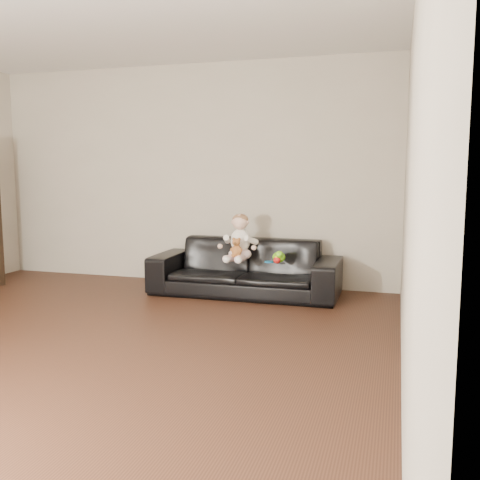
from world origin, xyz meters
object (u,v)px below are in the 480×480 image
(toy_rattle, at_px, (277,260))
(toy_green, at_px, (279,257))
(baby, at_px, (240,240))
(toy_blue_disc, at_px, (269,262))
(teddy_bear, at_px, (236,248))
(sofa, at_px, (245,267))

(toy_rattle, bearing_deg, toy_green, 86.40)
(baby, bearing_deg, toy_blue_disc, 2.15)
(toy_rattle, relative_size, toy_blue_disc, 0.82)
(toy_rattle, bearing_deg, toy_blue_disc, 155.17)
(teddy_bear, bearing_deg, baby, 103.62)
(toy_green, bearing_deg, sofa, 163.47)
(toy_rattle, xyz_separation_m, toy_blue_disc, (-0.10, 0.04, -0.03))
(sofa, distance_m, toy_rattle, 0.46)
(baby, relative_size, teddy_bear, 2.52)
(baby, distance_m, teddy_bear, 0.16)
(toy_green, relative_size, toy_rattle, 2.16)
(baby, distance_m, toy_blue_disc, 0.40)
(toy_green, height_order, toy_blue_disc, toy_green)
(toy_green, bearing_deg, baby, 179.06)
(toy_green, bearing_deg, teddy_bear, -161.09)
(toy_rattle, bearing_deg, sofa, 154.32)
(teddy_bear, distance_m, toy_green, 0.46)
(teddy_bear, distance_m, toy_blue_disc, 0.38)
(baby, bearing_deg, sofa, 82.88)
(toy_green, relative_size, toy_blue_disc, 1.78)
(sofa, distance_m, baby, 0.34)
(toy_rattle, distance_m, toy_blue_disc, 0.11)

